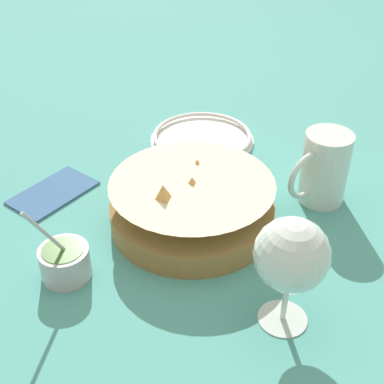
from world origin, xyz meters
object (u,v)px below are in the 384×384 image
at_px(side_plate, 202,138).
at_px(food_basket, 192,205).
at_px(beer_mug, 323,170).
at_px(sauce_cup, 65,261).
at_px(wine_glass, 291,258).

bearing_deg(side_plate, food_basket, 47.38).
relative_size(food_basket, side_plate, 1.26).
bearing_deg(beer_mug, sauce_cup, -13.16).
height_order(beer_mug, side_plate, beer_mug).
distance_m(food_basket, side_plate, 0.25).
relative_size(food_basket, beer_mug, 2.08).
bearing_deg(food_basket, side_plate, -132.62).
xyz_separation_m(wine_glass, side_plate, (-0.20, -0.39, -0.09)).
xyz_separation_m(food_basket, wine_glass, (0.03, 0.21, 0.07)).
distance_m(food_basket, wine_glass, 0.23).
relative_size(sauce_cup, wine_glass, 0.85).
xyz_separation_m(sauce_cup, side_plate, (-0.37, -0.16, -0.02)).
height_order(wine_glass, side_plate, wine_glass).
relative_size(wine_glass, beer_mug, 1.27).
distance_m(sauce_cup, wine_glass, 0.30).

